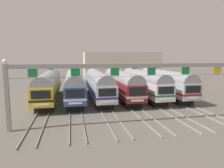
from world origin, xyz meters
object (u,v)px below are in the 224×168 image
Objects in this scene: commuter_train_stainless at (164,82)px; catenary_gantry at (134,74)px; commuter_train_blue at (74,84)px; commuter_train_maroon at (121,83)px; commuter_train_white at (143,82)px; commuter_train_yellow at (49,85)px; commuter_train_silver at (98,83)px.

catenary_gantry is at bearing -126.67° from commuter_train_stainless.
commuter_train_blue is 0.71× the size of catenary_gantry.
commuter_train_stainless is at bearing 0.00° from commuter_train_maroon.
catenary_gantry is at bearing -98.47° from commuter_train_maroon.
commuter_train_white is at bearing 0.00° from commuter_train_maroon.
commuter_train_stainless is at bearing 0.00° from commuter_train_blue.
commuter_train_maroon is 8.04m from commuter_train_stainless.
commuter_train_yellow is 1.00× the size of commuter_train_stainless.
commuter_train_stainless is at bearing 0.02° from commuter_train_silver.
commuter_train_maroon is at bearing 0.00° from commuter_train_yellow.
commuter_train_yellow is at bearing 180.00° from commuter_train_blue.
commuter_train_silver is at bearing -179.98° from commuter_train_stainless.
commuter_train_blue is 15.02m from catenary_gantry.
catenary_gantry is at bearing -53.33° from commuter_train_yellow.
commuter_train_silver is 1.00× the size of commuter_train_stainless.
commuter_train_yellow and commuter_train_maroon have the same top height.
commuter_train_maroon is 4.02m from commuter_train_white.
commuter_train_white and commuter_train_stainless have the same top height.
commuter_train_silver is 0.71× the size of catenary_gantry.
commuter_train_white is (16.08, 0.00, 0.00)m from commuter_train_yellow.
commuter_train_maroon is (4.02, 0.00, 0.00)m from commuter_train_silver.
commuter_train_maroon is 1.00× the size of commuter_train_white.
commuter_train_silver is 13.90m from catenary_gantry.
catenary_gantry is (-6.03, -13.50, 2.65)m from commuter_train_white.
commuter_train_yellow and commuter_train_white have the same top height.
commuter_train_stainless is at bearing 0.00° from commuter_train_white.
commuter_train_yellow and commuter_train_stainless have the same top height.
commuter_train_silver is at bearing -179.97° from commuter_train_white.
commuter_train_maroon is 1.00× the size of commuter_train_stainless.
commuter_train_blue reaches higher than commuter_train_silver.
commuter_train_blue is (4.02, 0.00, 0.00)m from commuter_train_yellow.
catenary_gantry is (6.03, -13.50, 2.65)m from commuter_train_blue.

